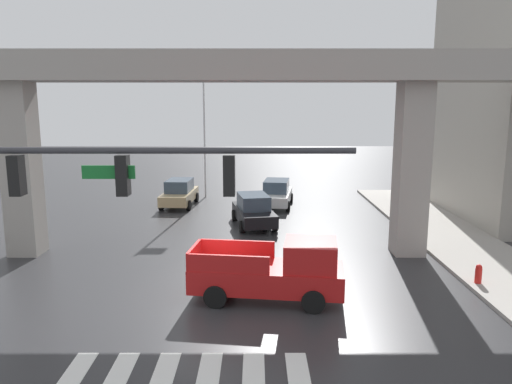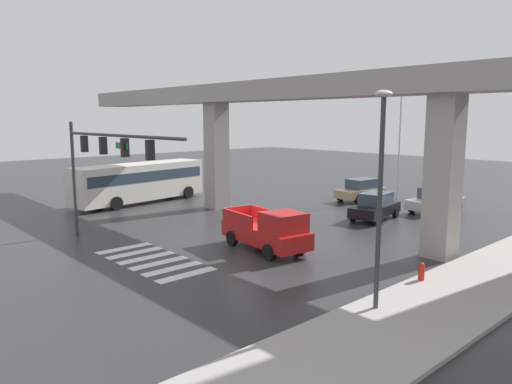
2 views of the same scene
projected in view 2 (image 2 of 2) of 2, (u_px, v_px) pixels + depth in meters
ground_plane at (244, 240)px, 25.37m from camera, size 120.00×120.00×0.00m
crosswalk_stripes at (152, 260)px, 21.75m from camera, size 6.05×2.80×0.01m
elevated_overpass at (306, 100)px, 27.39m from camera, size 49.58×2.32×8.66m
sidewalk_east at (477, 285)px, 18.38m from camera, size 4.00×36.00×0.15m
pickup_truck at (269, 231)px, 23.19m from camera, size 5.30×2.57×2.08m
city_bus at (140, 180)px, 36.55m from camera, size 4.01×11.05×2.99m
sedan_black at (375, 206)px, 30.53m from camera, size 2.56×4.56×1.72m
sedan_tan at (361, 190)px, 37.54m from camera, size 2.16×4.40×1.72m
sedan_white at (436, 200)px, 32.82m from camera, size 2.40×4.50×1.72m
traffic_signal_mast at (102, 154)px, 23.13m from camera, size 10.89×0.32×6.20m
street_lamp_near_corner at (381, 176)px, 15.28m from camera, size 0.44×0.70×7.24m
fire_hydrant at (421, 273)px, 18.64m from camera, size 0.24×0.24×0.85m
flagpole at (401, 125)px, 37.69m from camera, size 1.16×0.12×10.18m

